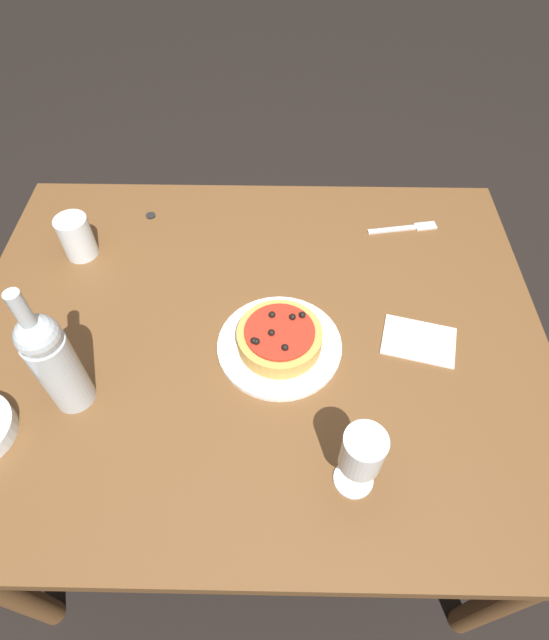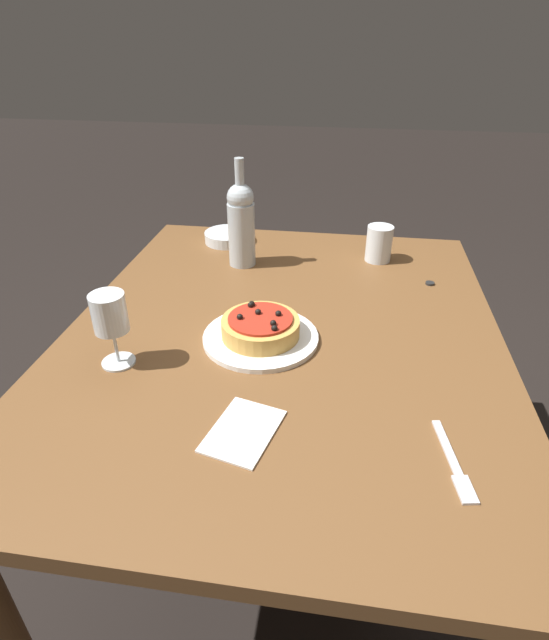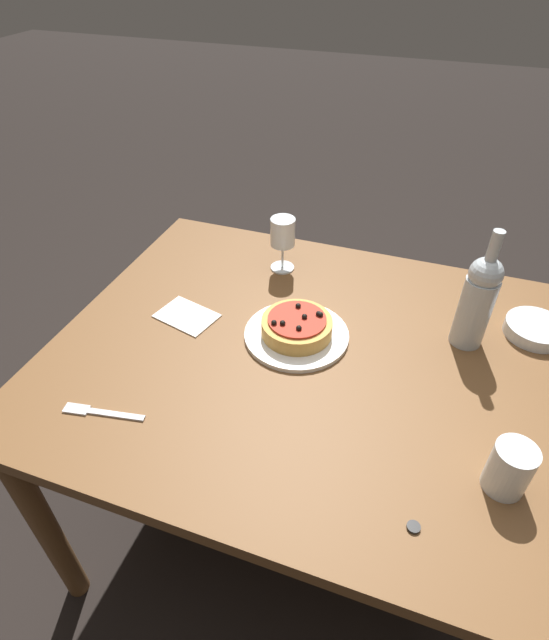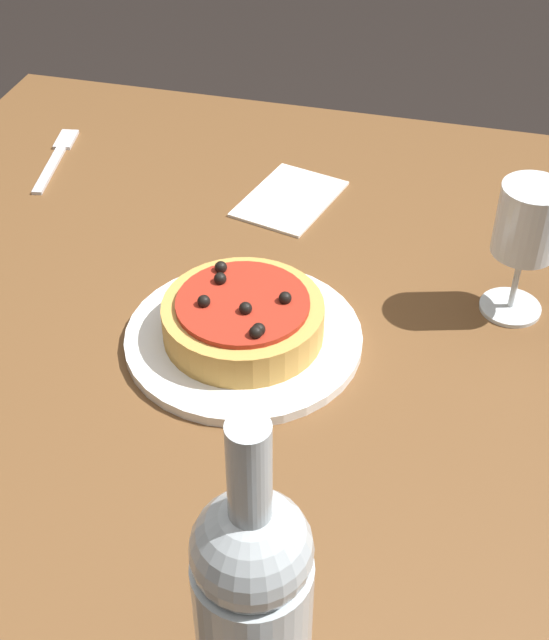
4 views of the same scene
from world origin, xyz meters
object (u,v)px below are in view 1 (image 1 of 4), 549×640
at_px(fork, 407,228).
at_px(wine_bottle, 53,360).
at_px(dinner_plate, 279,346).
at_px(water_cup, 76,237).
at_px(wine_glass, 362,453).
at_px(pizza, 280,338).
at_px(bottle_cap, 151,216).
at_px(dining_table, 255,353).

bearing_deg(fork, wine_bottle, -154.90).
xyz_separation_m(dinner_plate, water_cup, (-0.49, 0.27, 0.05)).
distance_m(dinner_plate, wine_glass, 0.33).
distance_m(wine_glass, fork, 0.69).
xyz_separation_m(pizza, wine_glass, (0.13, -0.28, 0.08)).
bearing_deg(water_cup, pizza, -29.36).
distance_m(wine_bottle, water_cup, 0.41).
relative_size(dinner_plate, wine_bottle, 0.85).
height_order(dinner_plate, bottle_cap, dinner_plate).
height_order(wine_glass, fork, wine_glass).
height_order(dinner_plate, wine_glass, wine_glass).
distance_m(pizza, bottle_cap, 0.54).
height_order(dining_table, water_cup, water_cup).
bearing_deg(pizza, water_cup, 150.64).
relative_size(pizza, bottle_cap, 7.34).
bearing_deg(dining_table, bottle_cap, 127.89).
bearing_deg(fork, water_cup, 177.61).
bearing_deg(dining_table, fork, 41.27).
relative_size(wine_bottle, fork, 1.71).
bearing_deg(wine_glass, dining_table, 120.13).
bearing_deg(wine_bottle, bottle_cap, 84.01).
distance_m(pizza, wine_glass, 0.32).
height_order(dining_table, fork, fork).
relative_size(pizza, water_cup, 1.65).
relative_size(pizza, wine_bottle, 0.57).
relative_size(dinner_plate, fork, 1.45).
bearing_deg(bottle_cap, pizza, -50.28).
relative_size(dinner_plate, pizza, 1.49).
xyz_separation_m(water_cup, fork, (0.81, 0.10, -0.05)).
distance_m(wine_glass, bottle_cap, 0.85).
distance_m(wine_glass, wine_bottle, 0.56).
relative_size(wine_glass, wine_bottle, 0.53).
bearing_deg(water_cup, dining_table, -28.09).
height_order(wine_glass, wine_bottle, wine_bottle).
bearing_deg(dinner_plate, wine_bottle, -162.69).
bearing_deg(wine_glass, fork, 73.90).
xyz_separation_m(pizza, bottle_cap, (-0.34, 0.41, -0.03)).
distance_m(dining_table, wine_glass, 0.43).
bearing_deg(bottle_cap, water_cup, -135.90).
xyz_separation_m(dinner_plate, bottle_cap, (-0.34, 0.41, -0.00)).
xyz_separation_m(dining_table, water_cup, (-0.43, 0.23, 0.14)).
relative_size(wine_glass, water_cup, 1.54).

